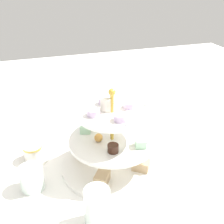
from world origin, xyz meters
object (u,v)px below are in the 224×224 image
object	(u,v)px
teacup_with_saucer	(33,153)
butter_knife_right	(67,127)
butter_knife_left	(210,184)
tiered_serving_stand	(112,146)
water_glass_short_left	(32,178)
water_glass_mid_back	(97,207)
water_glass_tall_right	(141,115)

from	to	relation	value
teacup_with_saucer	butter_knife_right	world-z (taller)	teacup_with_saucer
butter_knife_left	butter_knife_right	distance (m)	0.54
tiered_serving_stand	butter_knife_left	distance (m)	0.29
water_glass_short_left	butter_knife_right	world-z (taller)	water_glass_short_left
teacup_with_saucer	butter_knife_right	xyz separation A→B (m)	(0.16, -0.13, -0.02)
butter_knife_right	butter_knife_left	bearing A→B (deg)	118.59
tiered_serving_stand	water_glass_mid_back	world-z (taller)	tiered_serving_stand
teacup_with_saucer	water_glass_short_left	bearing A→B (deg)	175.07
teacup_with_saucer	water_glass_mid_back	xyz separation A→B (m)	(-0.29, -0.13, 0.02)
tiered_serving_stand	butter_knife_left	size ratio (longest dim) A/B	1.78
water_glass_tall_right	butter_knife_left	world-z (taller)	water_glass_tall_right
tiered_serving_stand	butter_knife_left	bearing A→B (deg)	-124.62
water_glass_tall_right	water_glass_short_left	world-z (taller)	water_glass_tall_right
water_glass_tall_right	water_glass_mid_back	bearing A→B (deg)	143.81
tiered_serving_stand	water_glass_short_left	xyz separation A→B (m)	(-0.02, 0.23, -0.04)
butter_knife_left	water_glass_mid_back	size ratio (longest dim) A/B	1.73
tiered_serving_stand	butter_knife_right	bearing A→B (deg)	18.70
tiered_serving_stand	water_glass_short_left	bearing A→B (deg)	95.71
water_glass_short_left	butter_knife_left	xyz separation A→B (m)	(-0.14, -0.47, -0.03)
water_glass_tall_right	teacup_with_saucer	world-z (taller)	water_glass_tall_right
butter_knife_left	water_glass_mid_back	world-z (taller)	water_glass_mid_back
tiered_serving_stand	water_glass_short_left	size ratio (longest dim) A/B	4.45
water_glass_mid_back	butter_knife_right	bearing A→B (deg)	-0.64
butter_knife_right	water_glass_mid_back	world-z (taller)	water_glass_mid_back
water_glass_short_left	butter_knife_right	distance (m)	0.33
water_glass_short_left	water_glass_mid_back	size ratio (longest dim) A/B	0.69
teacup_with_saucer	water_glass_mid_back	distance (m)	0.32
butter_knife_left	butter_knife_right	xyz separation A→B (m)	(0.43, 0.33, 0.00)
butter_knife_left	butter_knife_right	bearing A→B (deg)	71.18
butter_knife_right	water_glass_mid_back	xyz separation A→B (m)	(-0.46, 0.01, 0.05)
water_glass_short_left	tiered_serving_stand	bearing A→B (deg)	-84.29
water_glass_short_left	teacup_with_saucer	distance (m)	0.13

